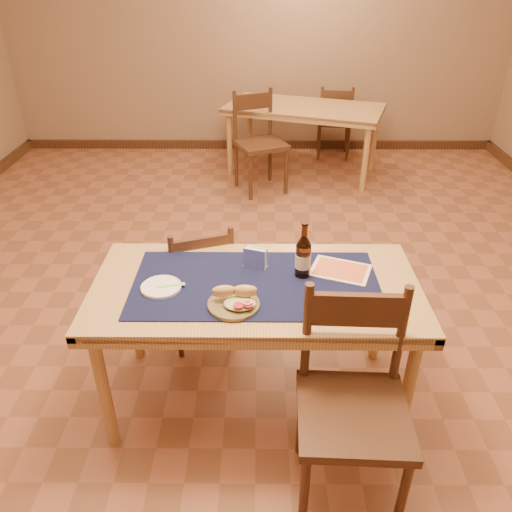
{
  "coord_description": "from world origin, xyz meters",
  "views": [
    {
      "loc": [
        0.01,
        -2.82,
        2.11
      ],
      "look_at": [
        0.0,
        -0.7,
        0.85
      ],
      "focal_mm": 35.0,
      "sensor_mm": 36.0,
      "label": 1
    }
  ],
  "objects_px": {
    "back_table": "(304,113)",
    "sandwich_plate": "(235,301)",
    "chair_main_far": "(199,281)",
    "main_table": "(256,298)",
    "chair_main_near": "(353,402)",
    "napkin_holder": "(255,258)",
    "beer_bottle": "(303,256)"
  },
  "relations": [
    {
      "from": "back_table",
      "to": "sandwich_plate",
      "type": "distance_m",
      "value": 3.68
    },
    {
      "from": "chair_main_far",
      "to": "chair_main_near",
      "type": "height_order",
      "value": "chair_main_near"
    },
    {
      "from": "chair_main_far",
      "to": "sandwich_plate",
      "type": "xyz_separation_m",
      "value": [
        0.25,
        -0.67,
        0.34
      ]
    },
    {
      "from": "main_table",
      "to": "chair_main_far",
      "type": "relative_size",
      "value": 1.89
    },
    {
      "from": "napkin_holder",
      "to": "back_table",
      "type": "bearing_deg",
      "value": 81.31
    },
    {
      "from": "napkin_holder",
      "to": "sandwich_plate",
      "type": "bearing_deg",
      "value": -104.77
    },
    {
      "from": "sandwich_plate",
      "to": "chair_main_near",
      "type": "bearing_deg",
      "value": -35.03
    },
    {
      "from": "chair_main_near",
      "to": "chair_main_far",
      "type": "bearing_deg",
      "value": 126.37
    },
    {
      "from": "main_table",
      "to": "beer_bottle",
      "type": "xyz_separation_m",
      "value": [
        0.23,
        0.07,
        0.2
      ]
    },
    {
      "from": "chair_main_far",
      "to": "chair_main_near",
      "type": "bearing_deg",
      "value": -53.63
    },
    {
      "from": "chair_main_far",
      "to": "napkin_holder",
      "type": "xyz_separation_m",
      "value": [
        0.34,
        -0.34,
        0.37
      ]
    },
    {
      "from": "back_table",
      "to": "sandwich_plate",
      "type": "xyz_separation_m",
      "value": [
        -0.59,
        -3.63,
        0.11
      ]
    },
    {
      "from": "chair_main_far",
      "to": "beer_bottle",
      "type": "xyz_separation_m",
      "value": [
        0.58,
        -0.41,
        0.42
      ]
    },
    {
      "from": "back_table",
      "to": "beer_bottle",
      "type": "bearing_deg",
      "value": -94.56
    },
    {
      "from": "main_table",
      "to": "chair_main_far",
      "type": "bearing_deg",
      "value": 125.24
    },
    {
      "from": "chair_main_far",
      "to": "sandwich_plate",
      "type": "relative_size",
      "value": 3.51
    },
    {
      "from": "chair_main_near",
      "to": "napkin_holder",
      "type": "bearing_deg",
      "value": 121.04
    },
    {
      "from": "chair_main_near",
      "to": "napkin_holder",
      "type": "xyz_separation_m",
      "value": [
        -0.41,
        0.69,
        0.29
      ]
    },
    {
      "from": "back_table",
      "to": "sandwich_plate",
      "type": "height_order",
      "value": "sandwich_plate"
    },
    {
      "from": "main_table",
      "to": "beer_bottle",
      "type": "height_order",
      "value": "beer_bottle"
    },
    {
      "from": "chair_main_near",
      "to": "main_table",
      "type": "bearing_deg",
      "value": 127.38
    },
    {
      "from": "main_table",
      "to": "chair_main_far",
      "type": "xyz_separation_m",
      "value": [
        -0.35,
        0.49,
        -0.23
      ]
    },
    {
      "from": "main_table",
      "to": "sandwich_plate",
      "type": "distance_m",
      "value": 0.24
    },
    {
      "from": "chair_main_near",
      "to": "beer_bottle",
      "type": "xyz_separation_m",
      "value": [
        -0.18,
        0.61,
        0.35
      ]
    },
    {
      "from": "chair_main_far",
      "to": "sandwich_plate",
      "type": "bearing_deg",
      "value": -69.41
    },
    {
      "from": "back_table",
      "to": "napkin_holder",
      "type": "distance_m",
      "value": 3.34
    },
    {
      "from": "chair_main_near",
      "to": "sandwich_plate",
      "type": "height_order",
      "value": "chair_main_near"
    },
    {
      "from": "chair_main_near",
      "to": "napkin_holder",
      "type": "distance_m",
      "value": 0.85
    },
    {
      "from": "back_table",
      "to": "chair_main_near",
      "type": "height_order",
      "value": "chair_main_near"
    },
    {
      "from": "back_table",
      "to": "beer_bottle",
      "type": "xyz_separation_m",
      "value": [
        -0.27,
        -3.37,
        0.2
      ]
    },
    {
      "from": "main_table",
      "to": "beer_bottle",
      "type": "relative_size",
      "value": 5.47
    },
    {
      "from": "main_table",
      "to": "chair_main_near",
      "type": "bearing_deg",
      "value": -52.62
    }
  ]
}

